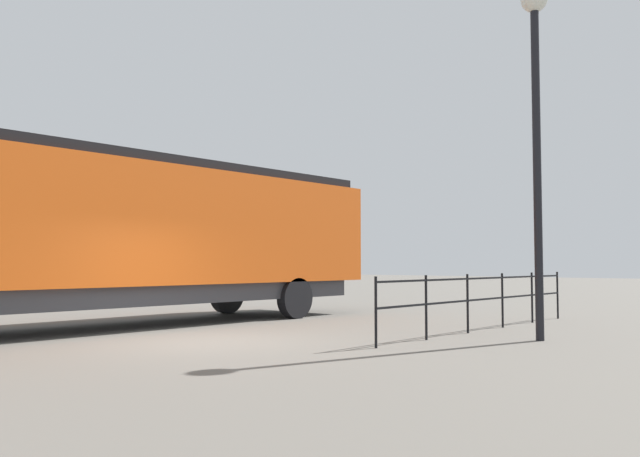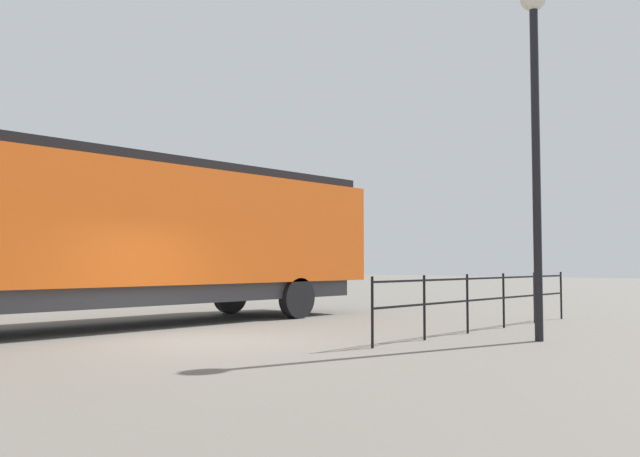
% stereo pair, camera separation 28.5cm
% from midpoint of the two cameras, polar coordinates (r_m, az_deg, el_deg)
% --- Properties ---
extents(ground_plane, '(120.00, 120.00, 0.00)m').
position_cam_midpoint_polar(ground_plane, '(12.92, -9.57, -9.65)').
color(ground_plane, '#666059').
extents(locomotive, '(3.12, 15.13, 3.99)m').
position_cam_midpoint_polar(locomotive, '(16.32, -15.67, -0.30)').
color(locomotive, '#D15114').
rests_on(locomotive, ground_plane).
extents(lamp_post, '(0.52, 0.52, 7.01)m').
position_cam_midpoint_polar(lamp_post, '(13.85, 18.73, 11.26)').
color(lamp_post, black).
rests_on(lamp_post, ground_plane).
extents(platform_fence, '(0.05, 8.29, 1.26)m').
position_cam_midpoint_polar(platform_fence, '(15.20, 14.75, -5.54)').
color(platform_fence, black).
rests_on(platform_fence, ground_plane).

